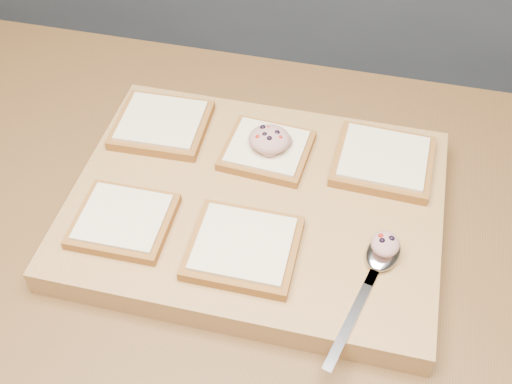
% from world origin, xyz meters
% --- Properties ---
extents(cutting_board, '(0.48, 0.36, 0.04)m').
position_xyz_m(cutting_board, '(-0.12, 0.05, 0.92)').
color(cutting_board, tan).
rests_on(cutting_board, island_counter).
extents(bread_far_left, '(0.13, 0.12, 0.02)m').
position_xyz_m(bread_far_left, '(-0.28, 0.15, 0.95)').
color(bread_far_left, brown).
rests_on(bread_far_left, cutting_board).
extents(bread_far_center, '(0.12, 0.11, 0.02)m').
position_xyz_m(bread_far_center, '(-0.13, 0.14, 0.95)').
color(bread_far_center, brown).
rests_on(bread_far_center, cutting_board).
extents(bread_far_right, '(0.13, 0.12, 0.02)m').
position_xyz_m(bread_far_right, '(0.03, 0.15, 0.95)').
color(bread_far_right, brown).
rests_on(bread_far_right, cutting_board).
extents(bread_near_left, '(0.12, 0.11, 0.02)m').
position_xyz_m(bread_near_left, '(-0.27, -0.03, 0.95)').
color(bread_near_left, brown).
rests_on(bread_near_left, cutting_board).
extents(bread_near_center, '(0.13, 0.12, 0.02)m').
position_xyz_m(bread_near_center, '(-0.12, -0.03, 0.95)').
color(bread_near_center, brown).
rests_on(bread_near_center, cutting_board).
extents(tuna_salad_dollop, '(0.06, 0.05, 0.03)m').
position_xyz_m(tuna_salad_dollop, '(-0.12, 0.14, 0.97)').
color(tuna_salad_dollop, tan).
rests_on(tuna_salad_dollop, bread_far_center).
extents(spoon, '(0.07, 0.20, 0.01)m').
position_xyz_m(spoon, '(0.04, -0.02, 0.94)').
color(spoon, silver).
rests_on(spoon, cutting_board).
extents(spoon_salad, '(0.03, 0.04, 0.02)m').
position_xyz_m(spoon_salad, '(0.05, -0.00, 0.96)').
color(spoon_salad, tan).
rests_on(spoon_salad, spoon).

